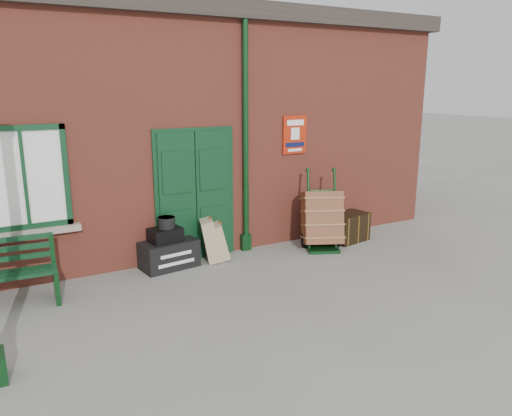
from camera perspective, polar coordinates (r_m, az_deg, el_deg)
ground at (r=7.71m, az=-0.42°, el=-8.53°), size 80.00×80.00×0.00m
station_building at (r=10.35m, az=-9.92°, el=9.37°), size 10.30×4.30×4.36m
houdini_trunk at (r=8.37m, az=-9.90°, el=-5.23°), size 0.97×0.62×0.46m
strongbox at (r=8.25m, az=-10.32°, el=-3.04°), size 0.54×0.43×0.23m
hatbox at (r=8.20m, az=-10.18°, el=-1.64°), size 0.31×0.31×0.18m
suitcase_back at (r=8.57m, az=-5.32°, el=-3.59°), size 0.46×0.59×0.75m
suitcase_front at (r=8.66m, az=-4.22°, el=-3.74°), size 0.45×0.54×0.65m
porter_trolley at (r=9.21m, az=7.55°, el=-1.25°), size 0.94×0.97×1.43m
dark_trunk at (r=9.80m, az=10.49°, el=-2.16°), size 0.83×0.63×0.54m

